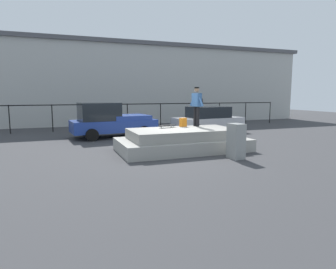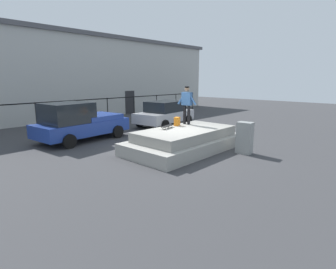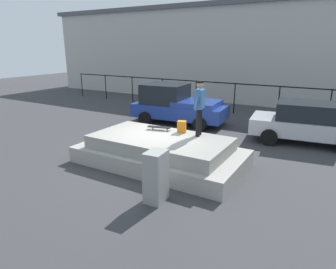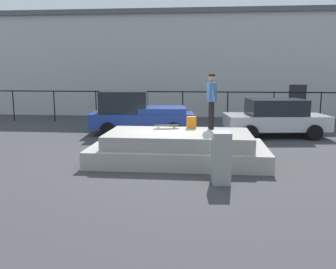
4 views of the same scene
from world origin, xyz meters
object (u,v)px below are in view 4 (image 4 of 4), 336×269
object	(u,v)px
backpack	(191,122)
car_blue_pickup_near	(138,113)
utility_box	(221,158)
car_silver_sedan_mid	(275,117)
skateboard	(167,126)
skateboarder	(212,97)

from	to	relation	value
backpack	car_blue_pickup_near	bearing A→B (deg)	-76.42
utility_box	car_silver_sedan_mid	bearing A→B (deg)	64.88
skateboard	backpack	xyz separation A→B (m)	(0.80, 0.15, 0.10)
backpack	car_silver_sedan_mid	world-z (taller)	car_silver_sedan_mid
car_silver_sedan_mid	backpack	bearing A→B (deg)	-130.50
car_silver_sedan_mid	skateboard	bearing A→B (deg)	-135.41
skateboarder	car_silver_sedan_mid	size ratio (longest dim) A/B	0.40
skateboard	skateboarder	bearing A→B (deg)	4.12
backpack	skateboarder	bearing A→B (deg)	158.74
skateboard	utility_box	bearing A→B (deg)	-59.38
backpack	car_blue_pickup_near	xyz separation A→B (m)	(-2.53, 4.21, -0.18)
skateboarder	utility_box	size ratio (longest dim) A/B	1.36
skateboarder	backpack	bearing A→B (deg)	176.14
skateboarder	car_blue_pickup_near	world-z (taller)	skateboarder
backpack	car_silver_sedan_mid	bearing A→B (deg)	-147.89
skateboarder	car_silver_sedan_mid	world-z (taller)	skateboarder
utility_box	skateboarder	bearing A→B (deg)	89.51
skateboard	car_silver_sedan_mid	size ratio (longest dim) A/B	0.19
car_blue_pickup_near	car_silver_sedan_mid	distance (m)	5.99
car_silver_sedan_mid	car_blue_pickup_near	bearing A→B (deg)	178.54
skateboard	car_blue_pickup_near	xyz separation A→B (m)	(-1.73, 4.36, -0.08)
skateboarder	car_silver_sedan_mid	xyz separation A→B (m)	(2.82, 4.10, -1.12)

